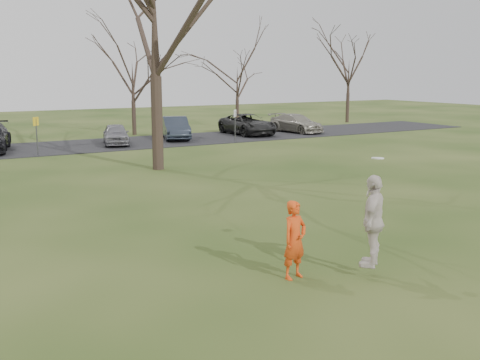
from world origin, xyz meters
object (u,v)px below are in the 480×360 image
at_px(car_4, 116,134).
at_px(catching_play, 373,221).
at_px(car_7, 296,123).
at_px(big_tree, 154,11).
at_px(car_5, 175,128).
at_px(car_6, 248,124).
at_px(player_defender, 295,240).

bearing_deg(car_4, catching_play, -80.35).
xyz_separation_m(car_7, big_tree, (-14.86, -9.98, 6.30)).
relative_size(car_5, big_tree, 0.32).
bearing_deg(car_7, big_tree, -155.06).
distance_m(car_4, catching_play, 24.97).
distance_m(car_4, big_tree, 11.48).
bearing_deg(car_6, car_4, -173.87).
bearing_deg(catching_play, big_tree, 85.50).
xyz_separation_m(car_4, catching_play, (-2.28, -24.86, 0.58)).
xyz_separation_m(player_defender, big_tree, (2.71, 14.58, 6.15)).
relative_size(car_4, car_5, 0.84).
relative_size(player_defender, car_6, 0.33).
bearing_deg(car_7, player_defender, -134.53).
xyz_separation_m(catching_play, big_tree, (1.21, 15.34, 5.75)).
xyz_separation_m(car_4, car_7, (13.79, 0.46, 0.03)).
bearing_deg(catching_play, car_5, 75.63).
bearing_deg(big_tree, catching_play, -94.50).
bearing_deg(car_7, catching_play, -131.35).
distance_m(car_7, catching_play, 30.00).
bearing_deg(car_6, catching_play, -114.42).
distance_m(car_4, car_5, 4.40).
height_order(player_defender, catching_play, catching_play).
height_order(car_4, car_5, car_5).
distance_m(player_defender, big_tree, 16.05).
bearing_deg(big_tree, car_4, 83.59).
xyz_separation_m(car_7, catching_play, (-16.07, -25.32, 0.55)).
bearing_deg(car_6, player_defender, -117.80).
distance_m(player_defender, car_5, 26.25).
relative_size(player_defender, car_4, 0.46).
relative_size(car_7, big_tree, 0.33).
height_order(car_5, car_6, car_5).
xyz_separation_m(player_defender, car_6, (13.66, 25.01, -0.09)).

